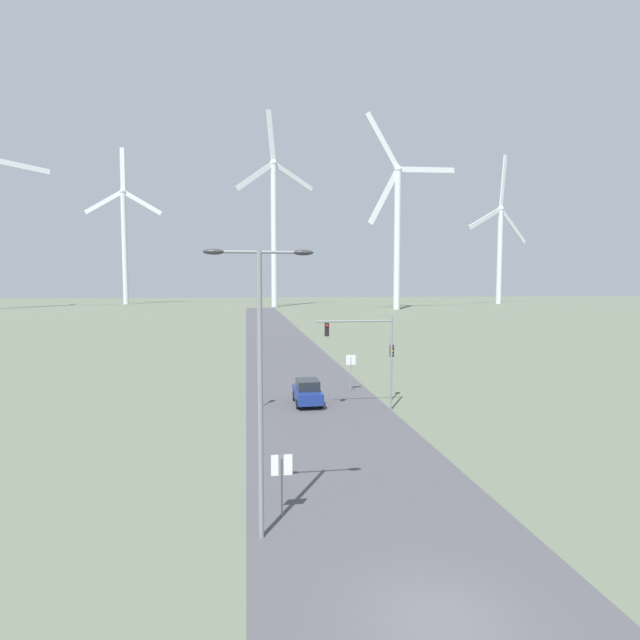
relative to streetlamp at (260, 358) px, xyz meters
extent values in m
plane|color=#5B6651|center=(4.48, -4.94, -6.27)|extent=(600.00, 600.00, 0.00)
cube|color=#47474C|center=(4.48, 43.06, -6.27)|extent=(10.00, 240.00, 0.01)
cylinder|color=gray|center=(0.00, 0.00, -1.33)|extent=(0.18, 0.18, 9.89)
cylinder|color=gray|center=(0.00, 0.00, 3.57)|extent=(2.96, 0.10, 0.10)
ellipsoid|color=#333338|center=(-1.48, 0.00, 3.57)|extent=(0.70, 0.32, 0.20)
ellipsoid|color=#333338|center=(1.48, 0.00, 3.57)|extent=(0.70, 0.32, 0.20)
cylinder|color=gray|center=(0.82, 1.50, -5.17)|extent=(0.07, 0.07, 2.21)
cube|color=white|center=(0.82, 1.48, -4.29)|extent=(0.81, 0.01, 0.81)
cube|color=red|center=(0.82, 1.50, -4.29)|extent=(0.76, 0.02, 0.76)
cylinder|color=gray|center=(7.95, 22.64, -4.88)|extent=(0.07, 0.07, 2.79)
cube|color=white|center=(7.95, 22.63, -3.71)|extent=(0.81, 0.01, 0.81)
cube|color=red|center=(7.95, 22.64, -3.71)|extent=(0.76, 0.02, 0.76)
cylinder|color=gray|center=(0.46, 18.33, -4.59)|extent=(0.11, 0.11, 3.37)
cube|color=black|center=(0.46, 18.33, -3.36)|extent=(0.28, 0.24, 0.90)
sphere|color=red|center=(0.46, 18.19, -3.09)|extent=(0.16, 0.16, 0.16)
sphere|color=gold|center=(0.46, 18.19, -3.36)|extent=(0.16, 0.16, 0.16)
sphere|color=green|center=(0.46, 18.19, -3.63)|extent=(0.16, 0.16, 0.16)
cylinder|color=gray|center=(10.33, 19.10, -4.17)|extent=(0.11, 0.11, 4.20)
cube|color=black|center=(10.33, 19.10, -2.53)|extent=(0.28, 0.24, 0.90)
sphere|color=red|center=(10.33, 18.97, -2.26)|extent=(0.16, 0.16, 0.16)
sphere|color=gold|center=(10.33, 18.97, -2.53)|extent=(0.16, 0.16, 0.16)
sphere|color=green|center=(10.33, 18.97, -2.80)|extent=(0.16, 0.16, 0.16)
cylinder|color=gray|center=(9.45, 16.27, -3.03)|extent=(0.14, 0.14, 6.48)
cylinder|color=gray|center=(6.79, 16.27, -0.04)|extent=(5.32, 0.12, 0.12)
cube|color=black|center=(4.93, 16.27, -0.59)|extent=(0.28, 0.24, 0.90)
sphere|color=red|center=(4.93, 16.14, -0.32)|extent=(0.18, 0.18, 0.18)
cube|color=navy|center=(3.90, 18.72, -5.54)|extent=(1.82, 4.11, 0.80)
cube|color=#1E2328|center=(3.90, 18.57, -4.79)|extent=(1.57, 2.11, 0.70)
cylinder|color=black|center=(3.07, 19.99, -5.94)|extent=(0.22, 0.66, 0.66)
cylinder|color=black|center=(4.73, 19.99, -5.94)|extent=(0.22, 0.66, 0.66)
cylinder|color=black|center=(3.07, 17.45, -5.94)|extent=(0.22, 0.66, 0.66)
cylinder|color=black|center=(4.73, 17.45, -5.94)|extent=(0.22, 0.66, 0.66)
cube|color=silver|center=(-76.39, 168.88, 42.42)|extent=(17.71, 7.19, 4.25)
cylinder|color=silver|center=(-50.13, 201.14, 16.95)|extent=(2.20, 2.20, 46.45)
sphere|color=silver|center=(-50.13, 201.14, 40.18)|extent=(2.60, 2.60, 2.60)
cube|color=silver|center=(-42.26, 200.58, 35.57)|extent=(15.57, 1.61, 10.12)
cube|color=silver|center=(-50.08, 201.14, 49.32)|extent=(1.91, 0.63, 16.99)
cube|color=silver|center=(-58.05, 201.71, 35.65)|extent=(15.63, 1.61, 9.98)
cylinder|color=silver|center=(9.96, 169.25, 20.00)|extent=(2.20, 2.20, 52.55)
sphere|color=silver|center=(9.96, 169.25, 46.28)|extent=(2.60, 2.60, 2.60)
cube|color=silver|center=(9.06, 168.78, 55.91)|extent=(3.51, 2.17, 18.16)
cube|color=silver|center=(3.04, 165.61, 40.57)|extent=(14.09, 7.74, 12.09)
cube|color=silver|center=(17.80, 173.38, 42.35)|extent=(15.49, 8.48, 8.97)
cylinder|color=silver|center=(49.35, 144.44, 16.77)|extent=(2.20, 2.20, 46.08)
sphere|color=silver|center=(49.35, 144.44, 39.81)|extent=(2.60, 2.60, 2.60)
cube|color=silver|center=(59.78, 145.43, 40.19)|extent=(19.68, 2.37, 2.51)
cube|color=silver|center=(43.81, 143.91, 48.69)|extent=(11.96, 1.63, 17.62)
cube|color=silver|center=(44.46, 143.97, 30.54)|extent=(10.80, 1.52, 18.22)
cylinder|color=silver|center=(105.19, 180.73, 13.59)|extent=(2.20, 2.20, 39.73)
sphere|color=silver|center=(105.19, 180.73, 33.46)|extent=(2.60, 2.60, 2.60)
cube|color=silver|center=(113.51, 185.03, 26.68)|extent=(16.86, 9.05, 14.24)
cube|color=silver|center=(106.24, 181.27, 44.95)|extent=(3.80, 2.29, 21.88)
cube|color=silver|center=(95.82, 175.88, 28.73)|extent=(18.56, 9.93, 10.56)
camera|label=1|loc=(-0.44, -16.81, 2.54)|focal=28.00mm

